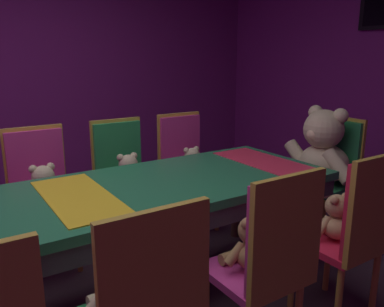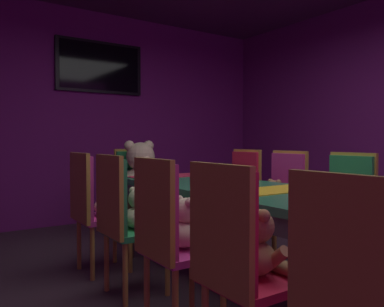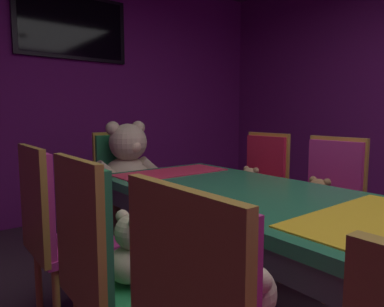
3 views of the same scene
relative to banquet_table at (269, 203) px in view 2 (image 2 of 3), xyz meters
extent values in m
plane|color=#3F2D38|center=(0.00, 0.00, -0.66)|extent=(7.90, 7.90, 0.00)
cube|color=#721E72|center=(0.00, 3.20, 0.74)|extent=(5.20, 0.12, 2.80)
cube|color=#26724C|center=(0.00, 0.00, 0.06)|extent=(0.90, 3.10, 0.05)
cube|color=#33333F|center=(0.00, 0.00, -0.02)|extent=(0.88, 3.03, 0.10)
cylinder|color=#4C3826|center=(0.38, 1.39, -0.31)|extent=(0.07, 0.07, 0.69)
cylinder|color=#4C3826|center=(-0.38, 1.39, -0.31)|extent=(0.07, 0.07, 0.69)
cube|color=yellow|center=(0.00, 0.00, 0.09)|extent=(0.77, 0.32, 0.01)
cube|color=#E52D4C|center=(0.00, 1.32, 0.09)|extent=(0.77, 0.32, 0.01)
cube|color=#CC338C|center=(-0.87, -1.19, 0.05)|extent=(0.05, 0.38, 0.50)
cube|color=gold|center=(-0.89, -1.19, 0.05)|extent=(0.03, 0.41, 0.55)
ellipsoid|color=brown|center=(-0.69, -1.19, -0.12)|extent=(0.17, 0.17, 0.14)
sphere|color=brown|center=(-0.68, -1.19, 0.00)|extent=(0.14, 0.14, 0.14)
sphere|color=brown|center=(-0.69, -1.14, 0.05)|extent=(0.05, 0.05, 0.05)
cylinder|color=brown|center=(-0.66, -1.11, -0.11)|extent=(0.05, 0.12, 0.11)
cube|color=red|center=(-0.69, -0.59, -0.22)|extent=(0.40, 0.40, 0.04)
cube|color=red|center=(-0.87, -0.59, 0.05)|extent=(0.05, 0.38, 0.50)
cube|color=gold|center=(-0.90, -0.59, 0.05)|extent=(0.03, 0.41, 0.55)
ellipsoid|color=#9E7247|center=(-0.69, -0.59, -0.11)|extent=(0.20, 0.20, 0.16)
sphere|color=#9E7247|center=(-0.68, -0.59, 0.03)|extent=(0.16, 0.16, 0.16)
sphere|color=tan|center=(-0.62, -0.59, 0.02)|extent=(0.06, 0.06, 0.06)
sphere|color=#9E7247|center=(-0.69, -0.53, 0.09)|extent=(0.06, 0.06, 0.06)
sphere|color=#9E7247|center=(-0.69, -0.65, 0.09)|extent=(0.06, 0.06, 0.06)
cylinder|color=#9E7247|center=(-0.65, -0.49, -0.09)|extent=(0.05, 0.14, 0.13)
cylinder|color=#9E7247|center=(-0.65, -0.69, -0.09)|extent=(0.05, 0.14, 0.13)
cylinder|color=#9E7247|center=(-0.56, -0.54, -0.16)|extent=(0.07, 0.15, 0.07)
cylinder|color=#9E7247|center=(-0.56, -0.65, -0.16)|extent=(0.07, 0.15, 0.07)
cube|color=#CC338C|center=(-0.70, -0.02, -0.22)|extent=(0.40, 0.40, 0.04)
cube|color=#CC338C|center=(-0.88, -0.02, 0.05)|extent=(0.05, 0.38, 0.50)
cube|color=gold|center=(-0.91, -0.02, 0.05)|extent=(0.03, 0.41, 0.55)
cylinder|color=gold|center=(-0.54, 0.14, -0.45)|extent=(0.04, 0.04, 0.42)
cylinder|color=gold|center=(-0.54, -0.18, -0.45)|extent=(0.04, 0.04, 0.42)
cylinder|color=gold|center=(-0.86, 0.14, -0.45)|extent=(0.04, 0.04, 0.42)
ellipsoid|color=beige|center=(-0.70, -0.02, -0.11)|extent=(0.19, 0.19, 0.15)
sphere|color=beige|center=(-0.69, -0.02, 0.02)|extent=(0.15, 0.15, 0.15)
sphere|color=#FDDCAD|center=(-0.64, -0.02, 0.01)|extent=(0.06, 0.06, 0.06)
sphere|color=beige|center=(-0.70, 0.03, 0.08)|extent=(0.06, 0.06, 0.06)
sphere|color=beige|center=(-0.70, -0.08, 0.08)|extent=(0.06, 0.06, 0.06)
cylinder|color=beige|center=(-0.67, 0.07, -0.10)|extent=(0.05, 0.13, 0.12)
cylinder|color=beige|center=(-0.67, -0.12, -0.10)|extent=(0.05, 0.13, 0.12)
cylinder|color=beige|center=(-0.58, 0.03, -0.16)|extent=(0.06, 0.14, 0.06)
cylinder|color=beige|center=(-0.58, -0.07, -0.16)|extent=(0.06, 0.14, 0.06)
cube|color=#268C4C|center=(-0.71, 0.59, -0.22)|extent=(0.40, 0.40, 0.04)
cube|color=#268C4C|center=(-0.89, 0.59, 0.05)|extent=(0.05, 0.38, 0.50)
cube|color=gold|center=(-0.91, 0.59, 0.05)|extent=(0.03, 0.41, 0.55)
cylinder|color=gold|center=(-0.55, 0.75, -0.45)|extent=(0.04, 0.04, 0.42)
cylinder|color=gold|center=(-0.55, 0.43, -0.45)|extent=(0.04, 0.04, 0.42)
cylinder|color=gold|center=(-0.87, 0.75, -0.45)|extent=(0.04, 0.04, 0.42)
cylinder|color=gold|center=(-0.87, 0.43, -0.45)|extent=(0.04, 0.04, 0.42)
ellipsoid|color=beige|center=(-0.71, 0.59, -0.12)|extent=(0.18, 0.18, 0.15)
sphere|color=beige|center=(-0.69, 0.59, 0.01)|extent=(0.15, 0.15, 0.15)
sphere|color=#FDDCAD|center=(-0.64, 0.59, 0.00)|extent=(0.05, 0.05, 0.05)
sphere|color=beige|center=(-0.71, 0.65, 0.07)|extent=(0.05, 0.05, 0.05)
sphere|color=beige|center=(-0.71, 0.54, 0.07)|extent=(0.05, 0.05, 0.05)
cylinder|color=beige|center=(-0.67, 0.68, -0.10)|extent=(0.05, 0.13, 0.12)
cylinder|color=beige|center=(-0.67, 0.50, -0.10)|extent=(0.05, 0.13, 0.12)
cylinder|color=beige|center=(-0.59, 0.64, -0.17)|extent=(0.06, 0.14, 0.06)
cylinder|color=beige|center=(-0.59, 0.54, -0.17)|extent=(0.06, 0.14, 0.06)
cube|color=#CC338C|center=(-0.72, 1.18, -0.22)|extent=(0.40, 0.40, 0.04)
cube|color=#CC338C|center=(-0.90, 1.18, 0.05)|extent=(0.05, 0.38, 0.50)
cube|color=gold|center=(-0.92, 1.18, 0.05)|extent=(0.03, 0.41, 0.55)
cylinder|color=gold|center=(-0.56, 1.34, -0.45)|extent=(0.04, 0.04, 0.42)
cylinder|color=gold|center=(-0.56, 1.02, -0.45)|extent=(0.04, 0.04, 0.42)
cylinder|color=gold|center=(-0.88, 1.34, -0.45)|extent=(0.04, 0.04, 0.42)
cylinder|color=gold|center=(-0.88, 1.02, -0.45)|extent=(0.04, 0.04, 0.42)
ellipsoid|color=beige|center=(-0.72, 1.18, -0.12)|extent=(0.17, 0.17, 0.13)
sphere|color=beige|center=(-0.70, 1.18, 0.00)|extent=(0.13, 0.13, 0.13)
sphere|color=#FDDCAD|center=(-0.66, 1.18, -0.01)|extent=(0.05, 0.05, 0.05)
sphere|color=beige|center=(-0.72, 1.23, 0.05)|extent=(0.05, 0.05, 0.05)
sphere|color=beige|center=(-0.72, 1.13, 0.05)|extent=(0.05, 0.05, 0.05)
cylinder|color=beige|center=(-0.68, 1.26, -0.11)|extent=(0.05, 0.12, 0.11)
cylinder|color=beige|center=(-0.68, 1.09, -0.11)|extent=(0.05, 0.12, 0.11)
cylinder|color=beige|center=(-0.61, 1.22, -0.17)|extent=(0.06, 0.12, 0.06)
cylinder|color=beige|center=(-0.61, 1.13, -0.17)|extent=(0.06, 0.12, 0.06)
cylinder|color=gold|center=(0.53, -0.42, -0.45)|extent=(0.04, 0.04, 0.42)
cube|color=#268C4C|center=(0.71, -0.03, -0.22)|extent=(0.40, 0.40, 0.04)
cube|color=#268C4C|center=(0.89, -0.03, 0.05)|extent=(0.05, 0.38, 0.50)
cube|color=gold|center=(0.91, -0.03, 0.05)|extent=(0.03, 0.41, 0.55)
cylinder|color=gold|center=(0.87, 0.13, -0.45)|extent=(0.04, 0.04, 0.42)
cylinder|color=gold|center=(0.87, -0.19, -0.45)|extent=(0.04, 0.04, 0.42)
cylinder|color=gold|center=(0.55, 0.13, -0.45)|extent=(0.04, 0.04, 0.42)
cylinder|color=gold|center=(0.55, -0.19, -0.45)|extent=(0.04, 0.04, 0.42)
ellipsoid|color=beige|center=(0.71, -0.03, -0.11)|extent=(0.21, 0.21, 0.16)
sphere|color=beige|center=(0.69, -0.03, 0.04)|extent=(0.16, 0.16, 0.16)
sphere|color=#FDDCAD|center=(0.64, -0.03, 0.03)|extent=(0.06, 0.06, 0.06)
sphere|color=beige|center=(0.71, -0.09, 0.10)|extent=(0.06, 0.06, 0.06)
sphere|color=beige|center=(0.71, 0.04, 0.10)|extent=(0.06, 0.06, 0.06)
cylinder|color=beige|center=(0.67, -0.13, -0.09)|extent=(0.06, 0.15, 0.14)
cylinder|color=beige|center=(0.67, 0.08, -0.09)|extent=(0.06, 0.15, 0.14)
cylinder|color=beige|center=(0.58, -0.08, -0.16)|extent=(0.07, 0.15, 0.07)
cylinder|color=beige|center=(0.58, 0.03, -0.16)|extent=(0.07, 0.15, 0.07)
cube|color=#CC338C|center=(0.69, 0.61, -0.22)|extent=(0.40, 0.40, 0.04)
cube|color=#CC338C|center=(0.87, 0.61, 0.05)|extent=(0.05, 0.38, 0.50)
cube|color=gold|center=(0.89, 0.61, 0.05)|extent=(0.03, 0.41, 0.55)
cylinder|color=gold|center=(0.85, 0.77, -0.45)|extent=(0.04, 0.04, 0.42)
cylinder|color=gold|center=(0.85, 0.45, -0.45)|extent=(0.04, 0.04, 0.42)
cylinder|color=gold|center=(0.53, 0.77, -0.45)|extent=(0.04, 0.04, 0.42)
cylinder|color=gold|center=(0.53, 0.45, -0.45)|extent=(0.04, 0.04, 0.42)
ellipsoid|color=#9E7247|center=(0.69, 0.61, -0.12)|extent=(0.17, 0.17, 0.13)
sphere|color=#9E7247|center=(0.67, 0.61, 0.00)|extent=(0.13, 0.13, 0.13)
sphere|color=tan|center=(0.63, 0.61, -0.01)|extent=(0.05, 0.05, 0.05)
sphere|color=#9E7247|center=(0.69, 0.56, 0.05)|extent=(0.05, 0.05, 0.05)
sphere|color=#9E7247|center=(0.69, 0.66, 0.05)|extent=(0.05, 0.05, 0.05)
cylinder|color=#9E7247|center=(0.65, 0.53, -0.11)|extent=(0.05, 0.12, 0.11)
cylinder|color=#9E7247|center=(0.65, 0.70, -0.11)|extent=(0.05, 0.12, 0.11)
cylinder|color=#9E7247|center=(0.58, 0.57, -0.17)|extent=(0.06, 0.13, 0.06)
cylinder|color=#9E7247|center=(0.58, 0.66, -0.17)|extent=(0.06, 0.13, 0.06)
cube|color=red|center=(0.70, 1.22, -0.22)|extent=(0.40, 0.40, 0.04)
cube|color=red|center=(0.88, 1.22, 0.05)|extent=(0.05, 0.38, 0.50)
cube|color=gold|center=(0.90, 1.22, 0.05)|extent=(0.03, 0.41, 0.55)
cylinder|color=gold|center=(0.86, 1.38, -0.45)|extent=(0.04, 0.04, 0.42)
cylinder|color=gold|center=(0.86, 1.06, -0.45)|extent=(0.04, 0.04, 0.42)
cylinder|color=gold|center=(0.54, 1.38, -0.45)|extent=(0.04, 0.04, 0.42)
cylinder|color=gold|center=(0.54, 1.06, -0.45)|extent=(0.04, 0.04, 0.42)
ellipsoid|color=tan|center=(0.70, 1.22, -0.12)|extent=(0.16, 0.16, 0.13)
sphere|color=tan|center=(0.69, 1.22, 0.00)|extent=(0.13, 0.13, 0.13)
sphere|color=tan|center=(0.64, 1.22, -0.01)|extent=(0.05, 0.05, 0.05)
sphere|color=tan|center=(0.70, 1.17, 0.05)|extent=(0.05, 0.05, 0.05)
sphere|color=tan|center=(0.70, 1.27, 0.05)|extent=(0.05, 0.05, 0.05)
cylinder|color=tan|center=(0.67, 1.14, -0.11)|extent=(0.05, 0.12, 0.11)
cylinder|color=tan|center=(0.67, 1.31, -0.11)|extent=(0.05, 0.12, 0.11)
cylinder|color=tan|center=(0.59, 1.18, -0.17)|extent=(0.06, 0.12, 0.06)
cylinder|color=tan|center=(0.59, 1.27, -0.17)|extent=(0.06, 0.12, 0.06)
cube|color=#268C4C|center=(0.00, 1.97, -0.22)|extent=(0.40, 0.40, 0.04)
cube|color=#268C4C|center=(0.00, 2.15, 0.05)|extent=(0.38, 0.05, 0.50)
cube|color=gold|center=(0.00, 2.17, 0.05)|extent=(0.41, 0.03, 0.55)
cylinder|color=gold|center=(0.16, 2.13, -0.45)|extent=(0.04, 0.04, 0.42)
cylinder|color=gold|center=(0.16, 1.81, -0.45)|extent=(0.04, 0.04, 0.42)
cylinder|color=gold|center=(-0.16, 2.13, -0.45)|extent=(0.04, 0.04, 0.42)
cylinder|color=gold|center=(-0.16, 1.81, -0.45)|extent=(0.04, 0.04, 0.42)
ellipsoid|color=beige|center=(0.00, 1.97, -0.03)|extent=(0.39, 0.39, 0.31)
sphere|color=beige|center=(0.00, 1.93, 0.25)|extent=(0.31, 0.31, 0.31)
sphere|color=#FDDCAD|center=(0.00, 1.83, 0.23)|extent=(0.12, 0.12, 0.12)
sphere|color=beige|center=(0.12, 1.97, 0.37)|extent=(0.12, 0.12, 0.12)
sphere|color=beige|center=(-0.12, 1.97, 0.37)|extent=(0.12, 0.12, 0.12)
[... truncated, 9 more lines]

